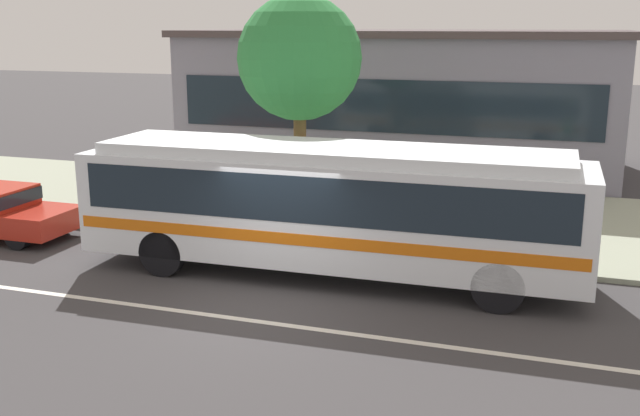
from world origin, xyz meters
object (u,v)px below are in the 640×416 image
Objects in this scene: pedestrian_waiting_near_sign at (556,224)px; bus_stop_sign at (559,195)px; transit_bus at (330,201)px; pedestrian_walking_along_curb at (283,192)px; street_tree_near_stop at (299,59)px.

bus_stop_sign reaches higher than pedestrian_waiting_near_sign.
pedestrian_walking_along_curb is (-2.18, 2.82, -0.54)m from transit_bus.
pedestrian_waiting_near_sign is 0.64× the size of bus_stop_sign.
pedestrian_walking_along_curb is at bearing 172.14° from pedestrian_waiting_near_sign.
bus_stop_sign is (6.74, -0.92, 0.61)m from pedestrian_walking_along_curb.
bus_stop_sign is 0.42× the size of street_tree_near_stop.
street_tree_near_stop is at bearing 162.71° from bus_stop_sign.
bus_stop_sign is at bearing 22.53° from transit_bus.
bus_stop_sign is (4.56, 1.89, 0.07)m from transit_bus.
street_tree_near_stop reaches higher than pedestrian_walking_along_curb.
transit_bus is 1.81× the size of street_tree_near_stop.
street_tree_near_stop is (-2.14, 3.98, 2.76)m from transit_bus.
transit_bus is 3.60m from pedestrian_walking_along_curb.
bus_stop_sign is (0.00, 0.01, 0.66)m from pedestrian_waiting_near_sign.
transit_bus is 4.97m from pedestrian_waiting_near_sign.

